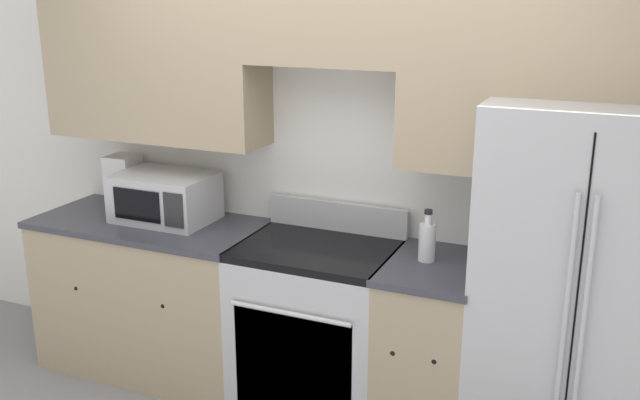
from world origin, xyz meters
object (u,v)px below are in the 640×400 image
Objects in this scene: refrigerator at (581,293)px; bottle at (427,241)px; oven_range at (317,327)px; microwave at (165,197)px.

refrigerator is 0.73m from bottle.
oven_range is at bearing -176.70° from bottle.
bottle is at bearing -0.85° from microwave.
refrigerator is at bearing -0.34° from microwave.
microwave is at bearing 179.15° from bottle.
oven_range is at bearing -178.12° from refrigerator.
bottle is (-0.72, -0.01, 0.15)m from refrigerator.
microwave is at bearing 176.71° from oven_range.
bottle is (0.57, 0.03, 0.56)m from oven_range.
microwave is 1.54m from bottle.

